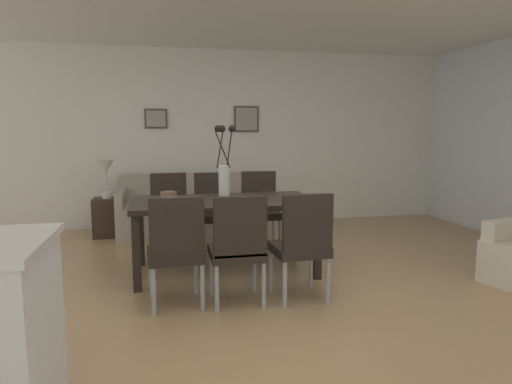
{
  "coord_description": "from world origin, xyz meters",
  "views": [
    {
      "loc": [
        -0.78,
        -3.58,
        1.44
      ],
      "look_at": [
        0.14,
        0.84,
        0.8
      ],
      "focal_mm": 31.67,
      "sensor_mm": 36.0,
      "label": 1
    }
  ],
  "objects_px": {
    "centerpiece_vase": "(224,171)",
    "framed_picture_center": "(246,119)",
    "dining_chair_far_right": "(213,208)",
    "sofa": "(193,212)",
    "dining_chair_mid_left": "(302,241)",
    "table_lamp": "(105,170)",
    "dining_table": "(224,207)",
    "side_table": "(108,217)",
    "dining_chair_near_right": "(170,209)",
    "dining_chair_far_left": "(238,244)",
    "framed_picture_left": "(156,119)",
    "dining_chair_mid_right": "(260,206)",
    "bowl_near_left": "(169,201)",
    "dining_chair_near_left": "(176,246)",
    "bowl_near_right": "(169,194)"
  },
  "relations": [
    {
      "from": "dining_table",
      "to": "dining_chair_mid_left",
      "type": "distance_m",
      "value": 1.04
    },
    {
      "from": "dining_chair_near_left",
      "to": "bowl_near_right",
      "type": "bearing_deg",
      "value": 91.89
    },
    {
      "from": "dining_chair_mid_right",
      "to": "centerpiece_vase",
      "type": "distance_m",
      "value": 1.16
    },
    {
      "from": "dining_chair_mid_left",
      "to": "table_lamp",
      "type": "height_order",
      "value": "table_lamp"
    },
    {
      "from": "dining_table",
      "to": "framed_picture_left",
      "type": "distance_m",
      "value": 2.62
    },
    {
      "from": "dining_table",
      "to": "framed_picture_left",
      "type": "relative_size",
      "value": 5.61
    },
    {
      "from": "dining_table",
      "to": "framed_picture_center",
      "type": "relative_size",
      "value": 4.68
    },
    {
      "from": "dining_chair_mid_left",
      "to": "dining_chair_mid_right",
      "type": "xyz_separation_m",
      "value": [
        0.02,
        1.77,
        0.0
      ]
    },
    {
      "from": "dining_chair_mid_left",
      "to": "table_lamp",
      "type": "relative_size",
      "value": 1.8
    },
    {
      "from": "dining_chair_mid_left",
      "to": "bowl_near_right",
      "type": "distance_m",
      "value": 1.56
    },
    {
      "from": "dining_chair_far_left",
      "to": "dining_chair_mid_right",
      "type": "bearing_deg",
      "value": 72.22
    },
    {
      "from": "dining_table",
      "to": "framed_picture_center",
      "type": "bearing_deg",
      "value": 74.24
    },
    {
      "from": "centerpiece_vase",
      "to": "sofa",
      "type": "distance_m",
      "value": 2.03
    },
    {
      "from": "dining_chair_mid_left",
      "to": "sofa",
      "type": "height_order",
      "value": "dining_chair_mid_left"
    },
    {
      "from": "dining_chair_far_left",
      "to": "dining_chair_far_right",
      "type": "bearing_deg",
      "value": 90.45
    },
    {
      "from": "dining_chair_far_left",
      "to": "dining_chair_far_right",
      "type": "relative_size",
      "value": 1.0
    },
    {
      "from": "dining_chair_near_right",
      "to": "dining_chair_far_left",
      "type": "xyz_separation_m",
      "value": [
        0.51,
        -1.78,
        0.0
      ]
    },
    {
      "from": "dining_chair_far_right",
      "to": "framed_picture_left",
      "type": "height_order",
      "value": "framed_picture_left"
    },
    {
      "from": "framed_picture_left",
      "to": "dining_chair_mid_left",
      "type": "bearing_deg",
      "value": -69.69
    },
    {
      "from": "bowl_near_left",
      "to": "dining_chair_far_right",
      "type": "bearing_deg",
      "value": 63.97
    },
    {
      "from": "side_table",
      "to": "dining_chair_near_right",
      "type": "bearing_deg",
      "value": -49.28
    },
    {
      "from": "sofa",
      "to": "dining_table",
      "type": "bearing_deg",
      "value": -84.09
    },
    {
      "from": "dining_chair_far_right",
      "to": "sofa",
      "type": "xyz_separation_m",
      "value": [
        -0.17,
        1.03,
        -0.23
      ]
    },
    {
      "from": "framed_picture_center",
      "to": "framed_picture_left",
      "type": "bearing_deg",
      "value": 179.99
    },
    {
      "from": "bowl_near_left",
      "to": "sofa",
      "type": "distance_m",
      "value": 2.18
    },
    {
      "from": "dining_table",
      "to": "dining_chair_mid_left",
      "type": "height_order",
      "value": "dining_chair_mid_left"
    },
    {
      "from": "dining_chair_mid_left",
      "to": "dining_chair_near_left",
      "type": "bearing_deg",
      "value": 177.8
    },
    {
      "from": "dining_chair_far_left",
      "to": "centerpiece_vase",
      "type": "bearing_deg",
      "value": 89.23
    },
    {
      "from": "dining_table",
      "to": "dining_chair_mid_right",
      "type": "xyz_separation_m",
      "value": [
        0.56,
        0.89,
        -0.15
      ]
    },
    {
      "from": "side_table",
      "to": "table_lamp",
      "type": "height_order",
      "value": "table_lamp"
    },
    {
      "from": "dining_chair_mid_left",
      "to": "sofa",
      "type": "relative_size",
      "value": 0.46
    },
    {
      "from": "centerpiece_vase",
      "to": "framed_picture_center",
      "type": "relative_size",
      "value": 1.91
    },
    {
      "from": "table_lamp",
      "to": "framed_picture_left",
      "type": "height_order",
      "value": "framed_picture_left"
    },
    {
      "from": "dining_table",
      "to": "framed_picture_center",
      "type": "height_order",
      "value": "framed_picture_center"
    },
    {
      "from": "side_table",
      "to": "dining_chair_mid_left",
      "type": "bearing_deg",
      "value": -55.53
    },
    {
      "from": "bowl_near_left",
      "to": "framed_picture_left",
      "type": "relative_size",
      "value": 0.53
    },
    {
      "from": "centerpiece_vase",
      "to": "framed_picture_center",
      "type": "bearing_deg",
      "value": 74.25
    },
    {
      "from": "centerpiece_vase",
      "to": "side_table",
      "type": "relative_size",
      "value": 1.41
    },
    {
      "from": "framed_picture_center",
      "to": "table_lamp",
      "type": "bearing_deg",
      "value": -165.42
    },
    {
      "from": "bowl_near_left",
      "to": "framed_picture_left",
      "type": "height_order",
      "value": "framed_picture_left"
    },
    {
      "from": "centerpiece_vase",
      "to": "bowl_near_left",
      "type": "height_order",
      "value": "centerpiece_vase"
    },
    {
      "from": "dining_chair_near_left",
      "to": "bowl_near_left",
      "type": "bearing_deg",
      "value": 93.14
    },
    {
      "from": "framed_picture_center",
      "to": "sofa",
      "type": "bearing_deg",
      "value": -150.76
    },
    {
      "from": "dining_chair_far_left",
      "to": "framed_picture_center",
      "type": "distance_m",
      "value": 3.49
    },
    {
      "from": "dining_chair_far_left",
      "to": "centerpiece_vase",
      "type": "relative_size",
      "value": 1.25
    },
    {
      "from": "dining_table",
      "to": "dining_chair_near_left",
      "type": "bearing_deg",
      "value": -120.91
    },
    {
      "from": "dining_chair_near_left",
      "to": "dining_chair_near_right",
      "type": "height_order",
      "value": "same"
    },
    {
      "from": "dining_chair_near_left",
      "to": "side_table",
      "type": "relative_size",
      "value": 1.77
    },
    {
      "from": "table_lamp",
      "to": "dining_chair_near_right",
      "type": "bearing_deg",
      "value": -49.28
    },
    {
      "from": "centerpiece_vase",
      "to": "dining_table",
      "type": "bearing_deg",
      "value": -124.65
    }
  ]
}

